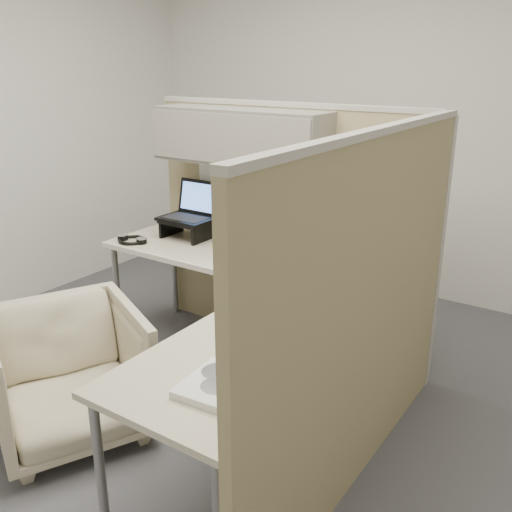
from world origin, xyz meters
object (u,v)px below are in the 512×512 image
Objects in this scene: desk at (247,291)px; office_chair at (68,369)px; monitor_left at (302,212)px; keyboard at (275,269)px.

desk is 2.65× the size of office_chair.
monitor_left reaches higher than office_chair.
office_chair is 1.78× the size of keyboard.
desk is 1.01m from office_chair.
monitor_left reaches higher than keyboard.
office_chair is at bearing -122.75° from keyboard.
office_chair reaches higher than keyboard.
office_chair is 1.62× the size of monitor_left.
desk is 4.29× the size of monitor_left.
keyboard is (0.02, 0.25, 0.05)m from desk.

